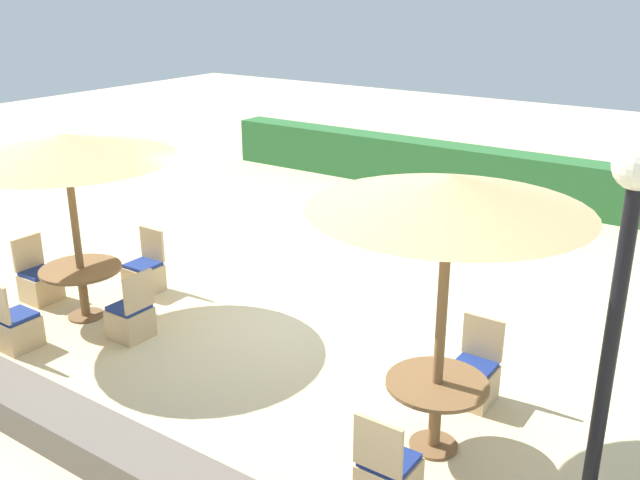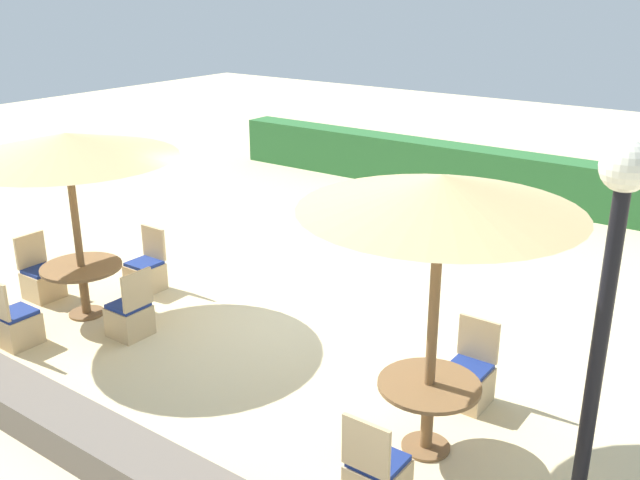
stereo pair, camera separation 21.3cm
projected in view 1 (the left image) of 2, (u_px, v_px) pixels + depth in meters
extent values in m
plane|color=beige|center=(295.00, 313.00, 9.86)|extent=(40.00, 40.00, 0.00)
cube|color=#2D6B33|center=(489.00, 174.00, 14.95)|extent=(13.00, 0.70, 1.03)
cube|color=#6B6056|center=(72.00, 430.00, 6.97)|extent=(10.00, 0.56, 0.37)
cylinder|color=black|center=(606.00, 375.00, 5.42)|extent=(0.12, 0.12, 3.00)
sphere|color=silver|center=(639.00, 165.00, 4.86)|extent=(0.36, 0.36, 0.36)
cylinder|color=brown|center=(441.00, 324.00, 6.58)|extent=(0.10, 0.10, 2.69)
cone|color=tan|center=(450.00, 192.00, 6.15)|extent=(2.52, 2.52, 0.32)
cylinder|color=brown|center=(433.00, 445.00, 7.03)|extent=(0.48, 0.48, 0.03)
cylinder|color=brown|center=(435.00, 416.00, 6.92)|extent=(0.12, 0.12, 0.69)
cylinder|color=brown|center=(437.00, 384.00, 6.79)|extent=(0.99, 0.99, 0.04)
cube|color=tan|center=(472.00, 385.00, 7.73)|extent=(0.46, 0.46, 0.40)
cube|color=navy|center=(473.00, 367.00, 7.66)|extent=(0.42, 0.42, 0.05)
cube|color=tan|center=(483.00, 337.00, 7.73)|extent=(0.46, 0.04, 0.48)
cube|color=navy|center=(389.00, 460.00, 6.16)|extent=(0.42, 0.42, 0.05)
cube|color=tan|center=(378.00, 446.00, 5.91)|extent=(0.46, 0.04, 0.48)
cylinder|color=brown|center=(76.00, 232.00, 9.35)|extent=(0.10, 0.10, 2.45)
cone|color=tan|center=(65.00, 147.00, 8.96)|extent=(2.82, 2.82, 0.32)
cylinder|color=brown|center=(86.00, 315.00, 9.77)|extent=(0.48, 0.48, 0.03)
cylinder|color=brown|center=(84.00, 294.00, 9.65)|extent=(0.12, 0.12, 0.68)
cylinder|color=brown|center=(81.00, 269.00, 9.53)|extent=(1.08, 1.08, 0.04)
cube|color=tan|center=(18.00, 332.00, 8.89)|extent=(0.46, 0.46, 0.40)
cube|color=navy|center=(15.00, 316.00, 8.82)|extent=(0.42, 0.42, 0.05)
cube|color=tan|center=(131.00, 323.00, 9.14)|extent=(0.46, 0.46, 0.40)
cube|color=navy|center=(129.00, 307.00, 9.06)|extent=(0.42, 0.42, 0.05)
cube|color=tan|center=(138.00, 292.00, 8.86)|extent=(0.04, 0.46, 0.48)
cube|color=tan|center=(41.00, 287.00, 10.21)|extent=(0.46, 0.46, 0.40)
cube|color=navy|center=(39.00, 273.00, 10.13)|extent=(0.42, 0.42, 0.05)
cube|color=tan|center=(28.00, 252.00, 10.16)|extent=(0.04, 0.46, 0.48)
cube|color=tan|center=(144.00, 279.00, 10.49)|extent=(0.46, 0.46, 0.40)
cube|color=navy|center=(143.00, 265.00, 10.41)|extent=(0.42, 0.42, 0.05)
cube|color=tan|center=(152.00, 244.00, 10.49)|extent=(0.46, 0.04, 0.48)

